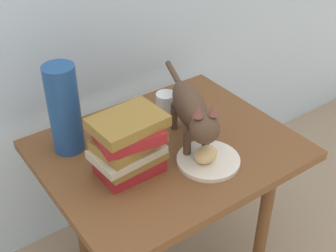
# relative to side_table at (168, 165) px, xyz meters

# --- Properties ---
(side_table) EXTENTS (0.80, 0.64, 0.59)m
(side_table) POSITION_rel_side_table_xyz_m (0.00, 0.00, 0.00)
(side_table) COLOR brown
(side_table) RESTS_ON ground
(plate) EXTENTS (0.20, 0.20, 0.01)m
(plate) POSITION_rel_side_table_xyz_m (0.05, -0.14, 0.09)
(plate) COLOR silver
(plate) RESTS_ON side_table
(bread_roll) EXTENTS (0.09, 0.07, 0.05)m
(bread_roll) POSITION_rel_side_table_xyz_m (0.04, -0.14, 0.12)
(bread_roll) COLOR #E0BC7A
(bread_roll) RESTS_ON plate
(cat) EXTENTS (0.21, 0.45, 0.23)m
(cat) POSITION_rel_side_table_xyz_m (0.06, -0.04, 0.21)
(cat) COLOR #4C3828
(cat) RESTS_ON side_table
(book_stack) EXTENTS (0.22, 0.17, 0.19)m
(book_stack) POSITION_rel_side_table_xyz_m (-0.16, -0.03, 0.18)
(book_stack) COLOR maroon
(book_stack) RESTS_ON side_table
(green_vase) EXTENTS (0.10, 0.10, 0.29)m
(green_vase) POSITION_rel_side_table_xyz_m (-0.26, 0.18, 0.23)
(green_vase) COLOR navy
(green_vase) RESTS_ON side_table
(candle_jar) EXTENTS (0.07, 0.07, 0.08)m
(candle_jar) POSITION_rel_side_table_xyz_m (0.10, 0.16, 0.12)
(candle_jar) COLOR silver
(candle_jar) RESTS_ON side_table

